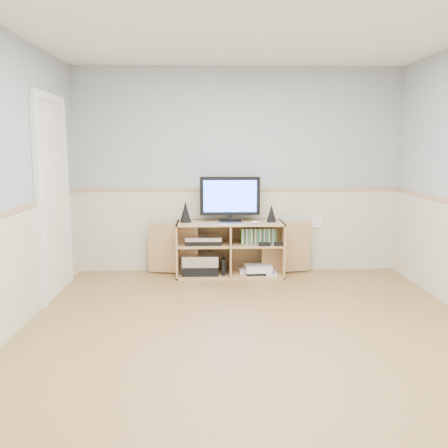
{
  "coord_description": "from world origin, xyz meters",
  "views": [
    {
      "loc": [
        -0.36,
        -3.91,
        1.56
      ],
      "look_at": [
        -0.2,
        1.2,
        0.75
      ],
      "focal_mm": 40.0,
      "sensor_mm": 36.0,
      "label": 1
    }
  ],
  "objects": [
    {
      "name": "speaker_left",
      "position": [
        -0.64,
        2.0,
        0.78
      ],
      "size": [
        0.14,
        0.14,
        0.25
      ],
      "primitive_type": "cone",
      "color": "black",
      "rests_on": "media_cabinet"
    },
    {
      "name": "game_consoles",
      "position": [
        0.22,
        1.97,
        0.07
      ],
      "size": [
        0.45,
        0.3,
        0.11
      ],
      "color": "white",
      "rests_on": "media_cabinet"
    },
    {
      "name": "mouse",
      "position": [
        0.19,
        1.84,
        0.67
      ],
      "size": [
        0.11,
        0.08,
        0.04
      ],
      "primitive_type": "ellipsoid",
      "rotation": [
        0.0,
        0.0,
        0.2
      ],
      "color": "white",
      "rests_on": "media_cabinet"
    },
    {
      "name": "room",
      "position": [
        -0.06,
        0.12,
        1.22
      ],
      "size": [
        4.04,
        4.54,
        2.54
      ],
      "color": "#B0874E",
      "rests_on": "ground"
    },
    {
      "name": "game_cases",
      "position": [
        0.24,
        1.96,
        0.48
      ],
      "size": [
        0.42,
        0.14,
        0.19
      ],
      "primitive_type": "cube",
      "color": "#3F8C3F",
      "rests_on": "media_cabinet"
    },
    {
      "name": "wall_outlet",
      "position": [
        1.0,
        2.23,
        0.6
      ],
      "size": [
        0.12,
        0.03,
        0.12
      ],
      "primitive_type": "cube",
      "color": "white",
      "rests_on": "wall_back"
    },
    {
      "name": "keyboard",
      "position": [
        -0.1,
        1.84,
        0.66
      ],
      "size": [
        0.32,
        0.16,
        0.01
      ],
      "primitive_type": "cube",
      "rotation": [
        0.0,
        0.0,
        -0.11
      ],
      "color": "silver",
      "rests_on": "media_cabinet"
    },
    {
      "name": "media_cabinet",
      "position": [
        -0.1,
        2.04,
        0.33
      ],
      "size": [
        1.99,
        0.48,
        0.65
      ],
      "color": "tan",
      "rests_on": "floor"
    },
    {
      "name": "av_components",
      "position": [
        -0.44,
        1.98,
        0.22
      ],
      "size": [
        0.52,
        0.32,
        0.47
      ],
      "color": "black",
      "rests_on": "media_cabinet"
    },
    {
      "name": "speaker_right",
      "position": [
        0.4,
        2.0,
        0.76
      ],
      "size": [
        0.11,
        0.11,
        0.21
      ],
      "primitive_type": "cone",
      "color": "black",
      "rests_on": "media_cabinet"
    },
    {
      "name": "monitor",
      "position": [
        -0.1,
        2.03,
        0.94
      ],
      "size": [
        0.72,
        0.18,
        0.54
      ],
      "color": "black",
      "rests_on": "media_cabinet"
    }
  ]
}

